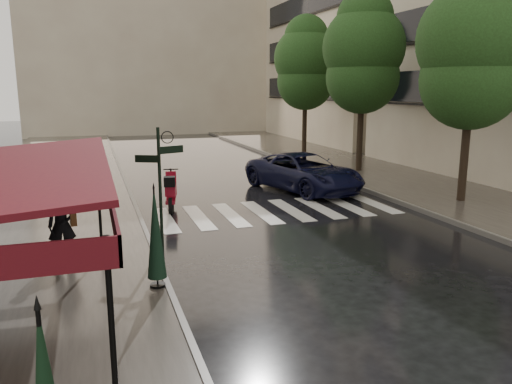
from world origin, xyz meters
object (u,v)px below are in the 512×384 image
parasol_back (156,233)px  pedestrian_with_umbrella (59,191)px  scooter (171,192)px  parked_car (304,172)px

parasol_back → pedestrian_with_umbrella: bearing=129.5°
scooter → parked_car: 5.76m
scooter → parked_car: (5.55, 1.56, 0.14)m
scooter → parasol_back: bearing=-90.1°
scooter → parasol_back: size_ratio=0.94×
parked_car → parasol_back: parasol_back is taller
pedestrian_with_umbrella → parasol_back: bearing=-57.1°
pedestrian_with_umbrella → scooter: (3.18, 4.68, -1.17)m
parked_car → parasol_back: size_ratio=2.59×
scooter → parked_car: parked_car is taller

